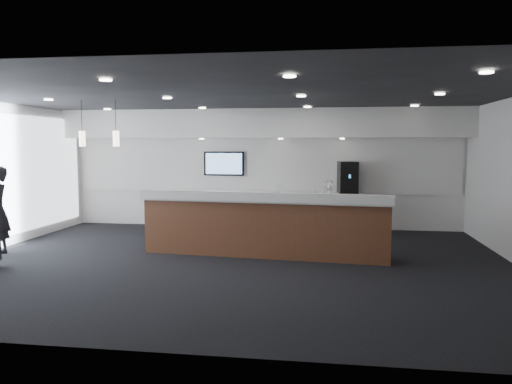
# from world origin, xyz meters

# --- Properties ---
(ground) EXTENTS (10.00, 10.00, 0.00)m
(ground) POSITION_xyz_m (0.00, 0.00, 0.00)
(ground) COLOR black
(ground) RESTS_ON ground
(ceiling) EXTENTS (10.00, 8.00, 0.02)m
(ceiling) POSITION_xyz_m (0.00, 0.00, 3.00)
(ceiling) COLOR black
(ceiling) RESTS_ON back_wall
(back_wall) EXTENTS (10.00, 0.02, 3.00)m
(back_wall) POSITION_xyz_m (0.00, 4.00, 1.50)
(back_wall) COLOR silver
(back_wall) RESTS_ON ground
(soffit_bulkhead) EXTENTS (10.00, 0.90, 0.70)m
(soffit_bulkhead) POSITION_xyz_m (0.00, 3.55, 2.65)
(soffit_bulkhead) COLOR silver
(soffit_bulkhead) RESTS_ON back_wall
(alcove_panel) EXTENTS (9.80, 0.06, 1.40)m
(alcove_panel) POSITION_xyz_m (0.00, 3.97, 1.60)
(alcove_panel) COLOR silver
(alcove_panel) RESTS_ON back_wall
(back_credenza) EXTENTS (5.06, 0.66, 0.95)m
(back_credenza) POSITION_xyz_m (-0.00, 3.64, 0.48)
(back_credenza) COLOR gray
(back_credenza) RESTS_ON ground
(wall_tv) EXTENTS (1.05, 0.08, 0.62)m
(wall_tv) POSITION_xyz_m (-1.00, 3.91, 1.65)
(wall_tv) COLOR black
(wall_tv) RESTS_ON back_wall
(pendant_left) EXTENTS (0.12, 0.12, 0.30)m
(pendant_left) POSITION_xyz_m (-2.40, 0.80, 2.25)
(pendant_left) COLOR #F8E4C1
(pendant_left) RESTS_ON ceiling
(pendant_right) EXTENTS (0.12, 0.12, 0.30)m
(pendant_right) POSITION_xyz_m (-3.10, 0.80, 2.25)
(pendant_right) COLOR #F8E4C1
(pendant_right) RESTS_ON ceiling
(ceiling_can_lights) EXTENTS (7.00, 5.00, 0.02)m
(ceiling_can_lights) POSITION_xyz_m (0.00, 0.00, 2.97)
(ceiling_can_lights) COLOR white
(ceiling_can_lights) RESTS_ON ceiling
(service_counter) EXTENTS (4.84, 1.25, 1.49)m
(service_counter) POSITION_xyz_m (0.48, 0.66, 0.58)
(service_counter) COLOR brown
(service_counter) RESTS_ON ground
(coffee_machine) EXTENTS (0.52, 0.61, 0.78)m
(coffee_machine) POSITION_xyz_m (2.15, 3.68, 1.34)
(coffee_machine) COLOR black
(coffee_machine) RESTS_ON back_credenza
(info_sign_left) EXTENTS (0.15, 0.04, 0.21)m
(info_sign_left) POSITION_xyz_m (0.47, 3.55, 1.05)
(info_sign_left) COLOR silver
(info_sign_left) RESTS_ON back_credenza
(info_sign_right) EXTENTS (0.17, 0.06, 0.22)m
(info_sign_right) POSITION_xyz_m (0.49, 3.56, 1.06)
(info_sign_right) COLOR silver
(info_sign_right) RESTS_ON back_credenza
(cup_0) EXTENTS (0.09, 0.09, 0.08)m
(cup_0) POSITION_xyz_m (1.74, 3.55, 0.99)
(cup_0) COLOR white
(cup_0) RESTS_ON back_credenza
(cup_1) EXTENTS (0.12, 0.12, 0.08)m
(cup_1) POSITION_xyz_m (1.60, 3.55, 0.99)
(cup_1) COLOR white
(cup_1) RESTS_ON back_credenza
(cup_2) EXTENTS (0.11, 0.11, 0.08)m
(cup_2) POSITION_xyz_m (1.46, 3.55, 0.99)
(cup_2) COLOR white
(cup_2) RESTS_ON back_credenza
(cup_3) EXTENTS (0.11, 0.11, 0.08)m
(cup_3) POSITION_xyz_m (1.32, 3.55, 0.99)
(cup_3) COLOR white
(cup_3) RESTS_ON back_credenza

